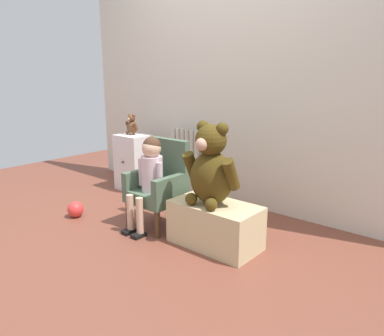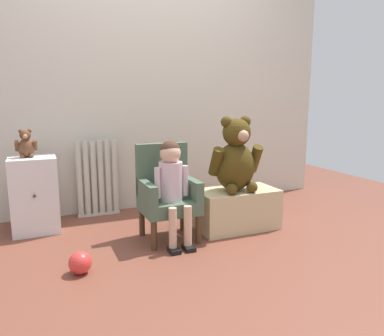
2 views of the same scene
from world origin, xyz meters
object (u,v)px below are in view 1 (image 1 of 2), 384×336
Objects in this scene: radiator at (185,162)px; child_armchair at (160,184)px; low_bench at (215,225)px; small_dresser at (134,162)px; toy_ball at (76,209)px; small_teddy_bear at (132,125)px; large_teddy_bear at (211,169)px; child_figure at (150,170)px.

child_armchair is (0.39, -0.75, 0.01)m from radiator.
radiator is 1.26m from low_bench.
small_dresser is 0.94m from toy_ball.
child_armchair is 3.24× the size of small_teddy_bear.
small_dresser reaches higher than low_bench.
small_teddy_bear is 1.58× the size of toy_ball.
radiator reaches higher than small_dresser.
radiator is 1.15× the size of large_teddy_bear.
child_figure reaches higher than small_dresser.
large_teddy_bear reaches higher than radiator.
small_teddy_bear is (-0.95, 0.64, 0.20)m from child_figure.
small_teddy_bear is 1.12m from toy_ball.
child_figure is at bearing 20.90° from toy_ball.
toy_ball is (-0.29, -1.12, -0.27)m from radiator.
large_teddy_bear is (0.55, 0.07, 0.09)m from child_figure.
radiator is 3.10× the size of small_teddy_bear.
child_figure is at bearing -65.42° from radiator.
radiator is 1.19m from toy_ball.
large_teddy_bear is 4.24× the size of toy_ball.
toy_ball is at bearing -151.40° from child_armchair.
small_dresser is 1.05m from child_armchair.
small_dresser is at bearing 160.35° from low_bench.
child_figure is 1.27× the size of large_teddy_bear.
child_armchair is 0.94× the size of child_figure.
toy_ball is (-1.23, -0.33, -0.51)m from large_teddy_bear.
large_teddy_bear is at bearing -150.01° from low_bench.
low_bench reaches higher than toy_ball.
small_teddy_bear reaches higher than child_armchair.
large_teddy_bear is (-0.03, -0.02, 0.42)m from low_bench.
large_teddy_bear is at bearing -4.48° from child_armchair.
child_figure is 0.56m from large_teddy_bear.
child_figure is 0.67m from low_bench.
child_armchair reaches higher than radiator.
radiator is 0.57m from small_dresser.
large_teddy_bear reaches higher than low_bench.
radiator reaches higher than low_bench.
low_bench is (0.98, -0.78, -0.18)m from radiator.
child_figure is (0.91, -0.62, 0.19)m from small_dresser.
radiator is 1.05× the size of low_bench.
child_armchair reaches higher than low_bench.
radiator is 1.26m from large_teddy_bear.
child_armchair reaches higher than small_dresser.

